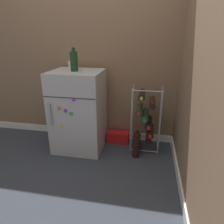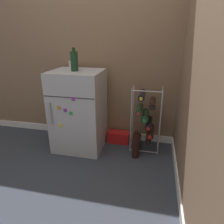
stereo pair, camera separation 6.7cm
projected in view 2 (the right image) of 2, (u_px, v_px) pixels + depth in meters
The scene contains 8 objects.
ground_plane at pixel (85, 165), 2.12m from camera, with size 14.00×14.00×0.00m, color #333842.
wall_back at pixel (101, 40), 2.33m from camera, with size 6.87×0.07×2.50m.
mini_fridge at pixel (79, 111), 2.33m from camera, with size 0.56×0.52×0.93m.
wine_rack at pixel (146, 120), 2.29m from camera, with size 0.33×0.32×0.77m.
soda_box at pixel (119, 137), 2.57m from camera, with size 0.27×0.14×0.14m.
fridge_top_cup at pixel (73, 65), 2.23m from camera, with size 0.09×0.09×0.09m.
fridge_top_bottle at pixel (74, 61), 2.11m from camera, with size 0.08×0.08×0.24m.
loose_bottle_floor at pixel (136, 145), 2.21m from camera, with size 0.08×0.08×0.33m.
Camera 2 is at (0.66, -1.67, 1.29)m, focal length 32.00 mm.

